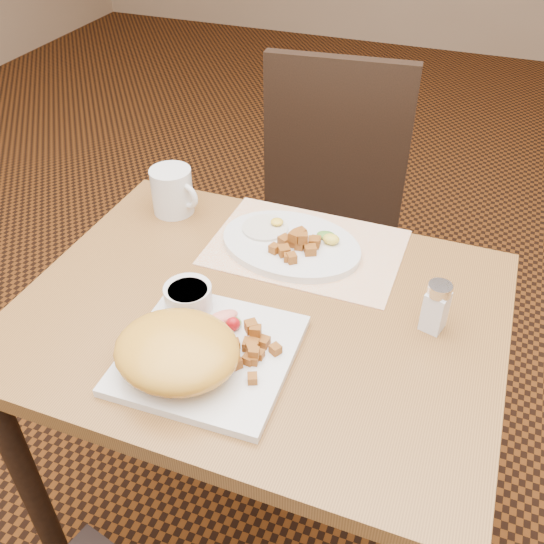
% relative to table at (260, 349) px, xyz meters
% --- Properties ---
extents(ground, '(8.00, 8.00, 0.00)m').
position_rel_table_xyz_m(ground, '(0.00, 0.00, -0.64)').
color(ground, black).
rests_on(ground, ground).
extents(table, '(0.90, 0.70, 0.75)m').
position_rel_table_xyz_m(table, '(0.00, 0.00, 0.00)').
color(table, brown).
rests_on(table, ground).
extents(chair_far, '(0.46, 0.47, 0.97)m').
position_rel_table_xyz_m(chair_far, '(-0.06, 0.66, -0.10)').
color(chair_far, black).
rests_on(chair_far, ground).
extents(placemat, '(0.40, 0.28, 0.00)m').
position_rel_table_xyz_m(placemat, '(0.02, 0.22, 0.11)').
color(placemat, white).
rests_on(placemat, table).
extents(plate_square, '(0.29, 0.29, 0.02)m').
position_rel_table_xyz_m(plate_square, '(-0.03, -0.15, 0.12)').
color(plate_square, silver).
rests_on(plate_square, table).
extents(plate_oval, '(0.33, 0.26, 0.02)m').
position_rel_table_xyz_m(plate_oval, '(-0.01, 0.20, 0.12)').
color(plate_oval, silver).
rests_on(plate_oval, placemat).
extents(hollandaise_mound, '(0.21, 0.19, 0.08)m').
position_rel_table_xyz_m(hollandaise_mound, '(-0.06, -0.20, 0.16)').
color(hollandaise_mound, gold).
rests_on(hollandaise_mound, plate_square).
extents(ramekin, '(0.09, 0.09, 0.05)m').
position_rel_table_xyz_m(ramekin, '(-0.11, -0.06, 0.15)').
color(ramekin, silver).
rests_on(ramekin, plate_square).
extents(garnish_sq, '(0.07, 0.06, 0.03)m').
position_rel_table_xyz_m(garnish_sq, '(-0.03, -0.08, 0.14)').
color(garnish_sq, '#387223').
rests_on(garnish_sq, plate_square).
extents(fried_egg, '(0.10, 0.10, 0.02)m').
position_rel_table_xyz_m(fried_egg, '(-0.07, 0.23, 0.13)').
color(fried_egg, white).
rests_on(fried_egg, plate_oval).
extents(garnish_ov, '(0.06, 0.05, 0.02)m').
position_rel_table_xyz_m(garnish_ov, '(0.07, 0.23, 0.14)').
color(garnish_ov, '#387223').
rests_on(garnish_ov, plate_oval).
extents(salt_shaker, '(0.05, 0.05, 0.10)m').
position_rel_table_xyz_m(salt_shaker, '(0.31, 0.06, 0.16)').
color(salt_shaker, white).
rests_on(salt_shaker, table).
extents(coffee_mug, '(0.12, 0.09, 0.11)m').
position_rel_table_xyz_m(coffee_mug, '(-0.31, 0.25, 0.16)').
color(coffee_mug, silver).
rests_on(coffee_mug, table).
extents(home_fries_sq, '(0.10, 0.12, 0.04)m').
position_rel_table_xyz_m(home_fries_sq, '(0.03, -0.13, 0.14)').
color(home_fries_sq, '#9F5819').
rests_on(home_fries_sq, plate_square).
extents(home_fries_ov, '(0.10, 0.10, 0.04)m').
position_rel_table_xyz_m(home_fries_ov, '(0.01, 0.18, 0.14)').
color(home_fries_ov, '#9F5819').
rests_on(home_fries_ov, plate_oval).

